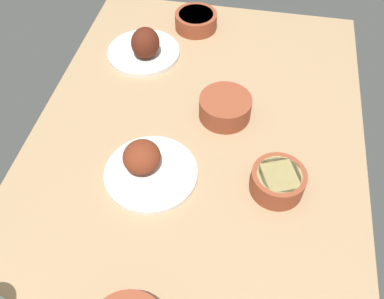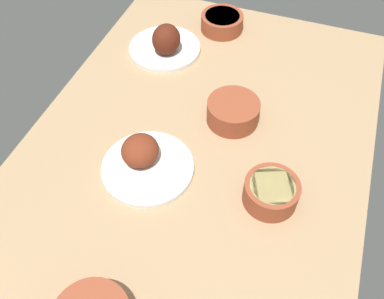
{
  "view_description": "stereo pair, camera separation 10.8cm",
  "coord_description": "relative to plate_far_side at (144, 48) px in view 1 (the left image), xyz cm",
  "views": [
    {
      "loc": [
        66.78,
        12.58,
        90.28
      ],
      "look_at": [
        0.0,
        0.0,
        6.0
      ],
      "focal_mm": 39.11,
      "sensor_mm": 36.0,
      "label": 1
    },
    {
      "loc": [
        63.94,
        23.01,
        90.28
      ],
      "look_at": [
        0.0,
        0.0,
        6.0
      ],
      "focal_mm": 39.11,
      "sensor_mm": 36.0,
      "label": 2
    }
  ],
  "objects": [
    {
      "name": "dining_table",
      "position": [
        36.95,
        22.35,
        -5.34
      ],
      "size": [
        140.0,
        90.0,
        4.0
      ],
      "primitive_type": "cube",
      "color": "tan",
      "rests_on": "ground"
    },
    {
      "name": "bowl_sauce",
      "position": [
        -18.3,
        13.31,
        -0.33
      ],
      "size": [
        14.29,
        14.29,
        5.52
      ],
      "color": "brown",
      "rests_on": "dining_table"
    },
    {
      "name": "bowl_pasta",
      "position": [
        43.74,
        44.64,
        0.04
      ],
      "size": [
        13.17,
        13.17,
        6.24
      ],
      "color": "brown",
      "rests_on": "dining_table"
    },
    {
      "name": "plate_far_side",
      "position": [
        0.0,
        0.0,
        0.0
      ],
      "size": [
        23.18,
        23.18,
        10.75
      ],
      "color": "white",
      "rests_on": "dining_table"
    },
    {
      "name": "plate_near_viewer",
      "position": [
        44.77,
        12.41,
        -0.75
      ],
      "size": [
        23.43,
        23.43,
        8.51
      ],
      "color": "white",
      "rests_on": "dining_table"
    },
    {
      "name": "bowl_onions",
      "position": [
        21.46,
        28.8,
        0.14
      ],
      "size": [
        14.55,
        14.55,
        6.43
      ],
      "color": "brown",
      "rests_on": "dining_table"
    }
  ]
}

